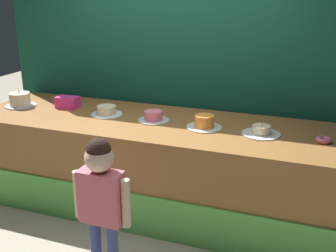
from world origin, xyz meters
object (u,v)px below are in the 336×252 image
(child_figure, at_px, (101,192))
(cake_far_left, at_px, (20,100))
(cake_center, at_px, (153,117))
(cake_right, at_px, (204,122))
(cake_left, at_px, (107,111))
(cake_far_right, at_px, (261,131))
(pink_box, at_px, (68,102))
(donut, at_px, (324,140))

(child_figure, bearing_deg, cake_far_left, 144.13)
(cake_center, height_order, cake_right, cake_center)
(cake_right, bearing_deg, child_figure, -109.96)
(cake_far_left, height_order, cake_left, cake_far_left)
(cake_far_left, xyz_separation_m, cake_far_right, (2.58, -0.01, -0.04))
(child_figure, relative_size, cake_right, 3.54)
(cake_far_left, height_order, cake_right, cake_far_left)
(child_figure, bearing_deg, cake_left, 116.32)
(child_figure, relative_size, cake_far_left, 3.48)
(cake_center, distance_m, cake_right, 0.52)
(child_figure, height_order, pink_box, child_figure)
(cake_right, bearing_deg, cake_far_left, 179.77)
(donut, distance_m, cake_far_right, 0.52)
(donut, relative_size, cake_center, 0.43)
(pink_box, relative_size, cake_far_left, 0.71)
(pink_box, height_order, cake_far_right, pink_box)
(donut, height_order, cake_left, cake_left)
(cake_left, relative_size, cake_center, 1.06)
(pink_box, distance_m, cake_left, 0.52)
(cake_right, relative_size, cake_far_right, 0.97)
(child_figure, xyz_separation_m, pink_box, (-1.12, 1.31, 0.22))
(pink_box, xyz_separation_m, cake_far_right, (2.07, -0.14, -0.03))
(cake_left, xyz_separation_m, cake_center, (0.52, -0.01, 0.00))
(child_figure, distance_m, cake_left, 1.38)
(cake_right, bearing_deg, pink_box, 175.00)
(donut, distance_m, cake_center, 1.55)
(cake_far_left, bearing_deg, pink_box, 13.84)
(cake_center, bearing_deg, cake_far_right, -1.89)
(child_figure, bearing_deg, cake_far_right, 51.23)
(pink_box, relative_size, cake_right, 0.72)
(child_figure, distance_m, pink_box, 1.74)
(cake_left, relative_size, cake_right, 0.97)
(child_figure, xyz_separation_m, cake_far_right, (0.94, 1.17, 0.19))
(cake_far_left, bearing_deg, cake_left, 2.16)
(cake_far_left, distance_m, cake_right, 2.07)
(cake_center, relative_size, cake_far_right, 0.88)
(cake_center, bearing_deg, cake_far_left, -179.10)
(child_figure, distance_m, cake_center, 1.23)
(cake_left, bearing_deg, cake_right, -2.61)
(cake_far_right, bearing_deg, cake_left, 178.20)
(cake_far_left, xyz_separation_m, cake_right, (2.07, -0.01, -0.02))
(child_figure, xyz_separation_m, cake_center, (-0.09, 1.21, 0.20))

